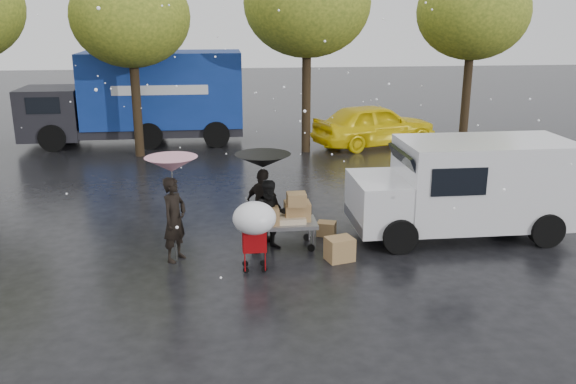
{
  "coord_description": "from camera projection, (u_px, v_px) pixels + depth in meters",
  "views": [
    {
      "loc": [
        -0.69,
        -11.76,
        4.96
      ],
      "look_at": [
        0.79,
        1.0,
        1.14
      ],
      "focal_mm": 38.0,
      "sensor_mm": 36.0,
      "label": 1
    }
  ],
  "objects": [
    {
      "name": "box_ground_near",
      "position": [
        340.0,
        249.0,
        12.59
      ],
      "size": [
        0.64,
        0.56,
        0.49
      ],
      "primitive_type": "cube",
      "rotation": [
        0.0,
        0.0,
        0.27
      ],
      "color": "olive",
      "rests_on": "ground"
    },
    {
      "name": "shopping_cart",
      "position": [
        254.0,
        222.0,
        11.75
      ],
      "size": [
        0.84,
        0.84,
        1.46
      ],
      "color": "#9D090C",
      "rests_on": "ground"
    },
    {
      "name": "blue_truck",
      "position": [
        141.0,
        98.0,
        23.47
      ],
      "size": [
        8.3,
        2.6,
        3.5
      ],
      "color": "navy",
      "rests_on": "ground"
    },
    {
      "name": "ground",
      "position": [
        256.0,
        259.0,
        12.69
      ],
      "size": [
        90.0,
        90.0,
        0.0
      ],
      "primitive_type": "plane",
      "color": "black",
      "rests_on": "ground"
    },
    {
      "name": "vendor_cart",
      "position": [
        286.0,
        216.0,
        13.15
      ],
      "size": [
        1.52,
        0.8,
        1.27
      ],
      "color": "slate",
      "rests_on": "ground"
    },
    {
      "name": "tree_row",
      "position": [
        221.0,
        10.0,
        20.73
      ],
      "size": [
        21.6,
        4.4,
        7.12
      ],
      "color": "black",
      "rests_on": "ground"
    },
    {
      "name": "yellow_taxi",
      "position": [
        374.0,
        125.0,
        23.22
      ],
      "size": [
        5.14,
        3.32,
        1.63
      ],
      "primitive_type": "imported",
      "rotation": [
        0.0,
        0.0,
        1.89
      ],
      "color": "yellow",
      "rests_on": "ground"
    },
    {
      "name": "person_pink",
      "position": [
        174.0,
        219.0,
        12.42
      ],
      "size": [
        0.7,
        0.77,
        1.77
      ],
      "primitive_type": "imported",
      "rotation": [
        0.0,
        0.0,
        1.01
      ],
      "color": "black",
      "rests_on": "ground"
    },
    {
      "name": "person_black",
      "position": [
        263.0,
        206.0,
        13.47
      ],
      "size": [
        0.98,
        0.97,
        1.67
      ],
      "primitive_type": "imported",
      "rotation": [
        0.0,
        0.0,
        2.37
      ],
      "color": "black",
      "rests_on": "ground"
    },
    {
      "name": "box_ground_far",
      "position": [
        326.0,
        229.0,
        14.01
      ],
      "size": [
        0.5,
        0.44,
        0.32
      ],
      "primitive_type": "cube",
      "rotation": [
        0.0,
        0.0,
        -0.35
      ],
      "color": "olive",
      "rests_on": "ground"
    },
    {
      "name": "umbrella_black",
      "position": [
        263.0,
        161.0,
        13.18
      ],
      "size": [
        1.22,
        1.22,
        2.01
      ],
      "color": "#4C4C4C",
      "rests_on": "ground"
    },
    {
      "name": "umbrella_pink",
      "position": [
        171.0,
        164.0,
        12.09
      ],
      "size": [
        1.06,
        1.06,
        2.19
      ],
      "color": "#4C4C4C",
      "rests_on": "ground"
    },
    {
      "name": "white_van",
      "position": [
        467.0,
        186.0,
        13.82
      ],
      "size": [
        4.91,
        2.18,
        2.2
      ],
      "color": "silver",
      "rests_on": "ground"
    },
    {
      "name": "person_middle",
      "position": [
        271.0,
        215.0,
        13.04
      ],
      "size": [
        0.82,
        0.68,
        1.54
      ],
      "primitive_type": "imported",
      "rotation": [
        0.0,
        0.0,
        0.13
      ],
      "color": "black",
      "rests_on": "ground"
    }
  ]
}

